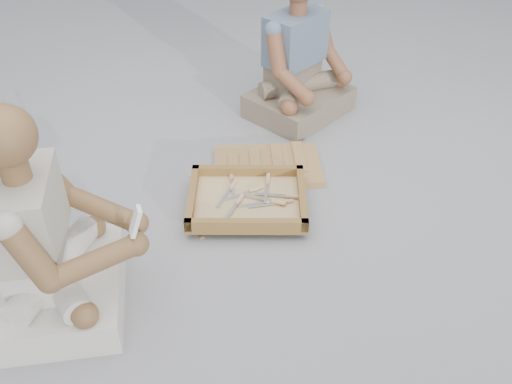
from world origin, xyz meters
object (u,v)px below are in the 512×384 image
object	(u,v)px
carved_panel	(267,166)
companion	(299,68)
tool_tray	(247,200)
craftsman	(50,247)

from	to	relation	value
carved_panel	companion	bearing A→B (deg)	55.45
tool_tray	craftsman	xyz separation A→B (m)	(-0.87, -0.35, 0.25)
carved_panel	tool_tray	world-z (taller)	tool_tray
carved_panel	craftsman	size ratio (longest dim) A/B	0.62
craftsman	companion	world-z (taller)	craftsman
carved_panel	craftsman	xyz separation A→B (m)	(-1.07, -0.65, 0.29)
tool_tray	companion	distance (m)	1.02
companion	craftsman	bearing A→B (deg)	9.56
carved_panel	craftsman	bearing A→B (deg)	-148.76
tool_tray	craftsman	bearing A→B (deg)	-158.14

